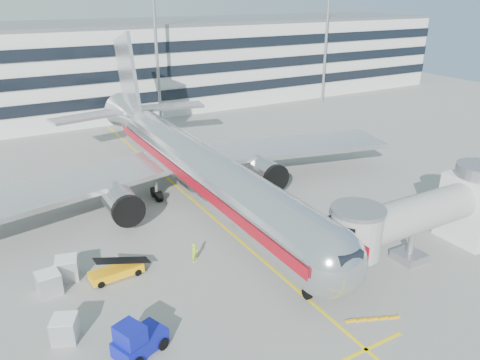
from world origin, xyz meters
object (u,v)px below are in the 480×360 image
belt_loader (116,271)px  cargo_container_front (65,329)px  cargo_container_left (49,283)px  baggage_tug (137,340)px  main_jet (192,163)px  ramp_worker (195,253)px  cargo_container_right (67,268)px

belt_loader → cargo_container_front: 7.13m
cargo_container_left → cargo_container_front: (0.06, -5.69, -0.04)m
cargo_container_left → cargo_container_front: cargo_container_left is taller
baggage_tug → cargo_container_front: bearing=135.0°
main_jet → ramp_worker: bearing=-113.9°
belt_loader → cargo_container_left: bearing=175.1°
belt_loader → ramp_worker: 6.30m
baggage_tug → ramp_worker: (7.45, 7.94, -0.21)m
ramp_worker → cargo_container_right: bearing=139.7°
baggage_tug → cargo_container_front: (-3.56, 3.56, -0.22)m
belt_loader → baggage_tug: (-1.22, -8.84, 0.46)m
belt_loader → cargo_container_left: (-4.84, 0.41, 0.28)m
cargo_container_right → cargo_container_front: (-1.49, -7.07, -0.05)m
main_jet → cargo_container_right: main_jet is taller
main_jet → cargo_container_front: bearing=-135.8°
main_jet → cargo_container_left: 19.06m
cargo_container_right → belt_loader: bearing=-28.6°
belt_loader → ramp_worker: bearing=-8.2°
ramp_worker → cargo_container_front: bearing=177.1°
main_jet → baggage_tug: bearing=-123.0°
ramp_worker → main_jet: bearing=41.5°
baggage_tug → cargo_container_left: 9.94m
main_jet → belt_loader: main_jet is taller
belt_loader → ramp_worker: belt_loader is taller
main_jet → belt_loader: size_ratio=11.88×
baggage_tug → cargo_container_right: bearing=101.0°
baggage_tug → ramp_worker: bearing=46.8°
baggage_tug → ramp_worker: baggage_tug is taller
main_jet → baggage_tug: size_ratio=14.10×
baggage_tug → cargo_container_left: size_ratio=2.09×
cargo_container_front → belt_loader: bearing=47.8°
ramp_worker → cargo_container_left: bearing=148.7°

